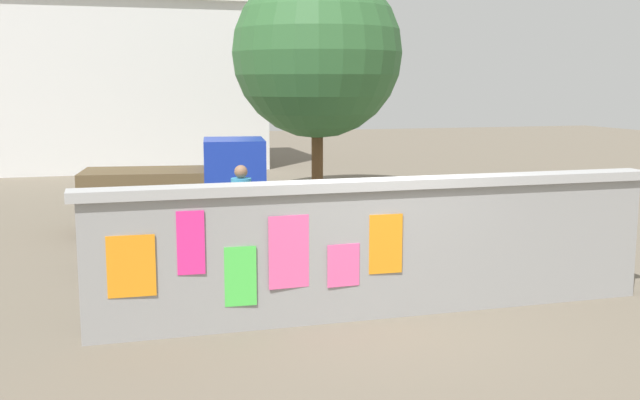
{
  "coord_description": "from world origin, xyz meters",
  "views": [
    {
      "loc": [
        -3.37,
        -8.75,
        2.95
      ],
      "look_at": [
        -0.16,
        2.33,
        1.16
      ],
      "focal_mm": 42.23,
      "sensor_mm": 36.0,
      "label": 1
    }
  ],
  "objects_px": {
    "bicycle_near": "(391,225)",
    "person_walking": "(241,203)",
    "tree_roadside": "(317,53)",
    "motorcycle": "(334,260)",
    "bicycle_far": "(136,249)",
    "auto_rickshaw_truck": "(185,187)"
  },
  "relations": [
    {
      "from": "bicycle_near",
      "to": "person_walking",
      "type": "bearing_deg",
      "value": -170.02
    },
    {
      "from": "tree_roadside",
      "to": "person_walking",
      "type": "bearing_deg",
      "value": -115.78
    },
    {
      "from": "person_walking",
      "to": "bicycle_near",
      "type": "bearing_deg",
      "value": 9.98
    },
    {
      "from": "motorcycle",
      "to": "bicycle_far",
      "type": "relative_size",
      "value": 1.11
    },
    {
      "from": "motorcycle",
      "to": "bicycle_far",
      "type": "height_order",
      "value": "bicycle_far"
    },
    {
      "from": "motorcycle",
      "to": "bicycle_far",
      "type": "xyz_separation_m",
      "value": [
        -2.65,
        1.98,
        -0.1
      ]
    },
    {
      "from": "person_walking",
      "to": "tree_roadside",
      "type": "relative_size",
      "value": 0.27
    },
    {
      "from": "motorcycle",
      "to": "person_walking",
      "type": "bearing_deg",
      "value": 111.96
    },
    {
      "from": "auto_rickshaw_truck",
      "to": "motorcycle",
      "type": "bearing_deg",
      "value": -73.52
    },
    {
      "from": "person_walking",
      "to": "tree_roadside",
      "type": "distance_m",
      "value": 7.9
    },
    {
      "from": "auto_rickshaw_truck",
      "to": "motorcycle",
      "type": "distance_m",
      "value": 5.43
    },
    {
      "from": "auto_rickshaw_truck",
      "to": "bicycle_near",
      "type": "height_order",
      "value": "auto_rickshaw_truck"
    },
    {
      "from": "bicycle_near",
      "to": "bicycle_far",
      "type": "height_order",
      "value": "same"
    },
    {
      "from": "motorcycle",
      "to": "bicycle_far",
      "type": "bearing_deg",
      "value": 143.33
    },
    {
      "from": "tree_roadside",
      "to": "bicycle_far",
      "type": "bearing_deg",
      "value": -125.48
    },
    {
      "from": "bicycle_far",
      "to": "motorcycle",
      "type": "bearing_deg",
      "value": -36.67
    },
    {
      "from": "bicycle_near",
      "to": "motorcycle",
      "type": "bearing_deg",
      "value": -125.4
    },
    {
      "from": "motorcycle",
      "to": "auto_rickshaw_truck",
      "type": "bearing_deg",
      "value": 106.48
    },
    {
      "from": "bicycle_far",
      "to": "auto_rickshaw_truck",
      "type": "bearing_deg",
      "value": 70.81
    },
    {
      "from": "tree_roadside",
      "to": "motorcycle",
      "type": "bearing_deg",
      "value": -104.47
    },
    {
      "from": "bicycle_near",
      "to": "auto_rickshaw_truck",
      "type": "bearing_deg",
      "value": 145.46
    },
    {
      "from": "bicycle_far",
      "to": "tree_roadside",
      "type": "relative_size",
      "value": 0.29
    }
  ]
}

